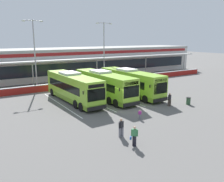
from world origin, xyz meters
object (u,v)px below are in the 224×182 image
(pedestrian_with_handbag, at_px, (134,136))
(lamp_post_centre, at_px, (104,48))
(lamp_post_west, at_px, (35,50))
(coach_bus_leftmost, at_px, (73,88))
(coach_bus_left_centre, at_px, (104,86))
(pedestrian_child, at_px, (140,114))
(pedestrian_approaching_bus, at_px, (121,127))
(litter_bin, at_px, (188,101))
(coach_bus_centre, at_px, (131,83))
(pedestrian_in_dark_coat, at_px, (170,99))

(pedestrian_with_handbag, bearing_deg, lamp_post_centre, 64.42)
(lamp_post_west, bearing_deg, coach_bus_leftmost, -80.41)
(coach_bus_left_centre, bearing_deg, pedestrian_child, -97.76)
(lamp_post_centre, bearing_deg, pedestrian_child, -110.86)
(pedestrian_with_handbag, xyz_separation_m, lamp_post_centre, (12.34, 25.77, 5.43))
(pedestrian_approaching_bus, bearing_deg, coach_bus_leftmost, 84.45)
(lamp_post_centre, bearing_deg, coach_bus_leftmost, -135.63)
(coach_bus_left_centre, relative_size, litter_bin, 13.15)
(coach_bus_leftmost, bearing_deg, pedestrian_child, -74.25)
(coach_bus_left_centre, height_order, pedestrian_approaching_bus, coach_bus_left_centre)
(coach_bus_centre, height_order, litter_bin, coach_bus_centre)
(pedestrian_child, bearing_deg, coach_bus_left_centre, 82.24)
(lamp_post_centre, bearing_deg, pedestrian_approaching_bus, -117.17)
(coach_bus_centre, xyz_separation_m, lamp_post_centre, (2.44, 11.82, 4.50))
(coach_bus_left_centre, distance_m, pedestrian_approaching_bus, 13.50)
(coach_bus_centre, bearing_deg, pedestrian_child, -121.17)
(coach_bus_centre, xyz_separation_m, pedestrian_child, (-5.58, -9.23, -1.24))
(pedestrian_in_dark_coat, height_order, pedestrian_approaching_bus, same)
(coach_bus_leftmost, relative_size, pedestrian_with_handbag, 7.55)
(pedestrian_in_dark_coat, bearing_deg, lamp_post_west, 119.44)
(coach_bus_centre, bearing_deg, litter_bin, -69.01)
(pedestrian_in_dark_coat, distance_m, lamp_post_centre, 19.96)
(litter_bin, bearing_deg, lamp_post_west, 123.77)
(coach_bus_leftmost, bearing_deg, coach_bus_centre, -7.50)
(pedestrian_with_handbag, distance_m, pedestrian_child, 6.41)
(pedestrian_child, xyz_separation_m, litter_bin, (8.68, 1.16, -0.07))
(pedestrian_in_dark_coat, height_order, pedestrian_child, pedestrian_in_dark_coat)
(coach_bus_left_centre, height_order, pedestrian_in_dark_coat, coach_bus_left_centre)
(pedestrian_approaching_bus, bearing_deg, pedestrian_in_dark_coat, 24.28)
(coach_bus_left_centre, relative_size, coach_bus_centre, 1.00)
(lamp_post_west, distance_m, litter_bin, 24.86)
(pedestrian_in_dark_coat, bearing_deg, litter_bin, -16.88)
(pedestrian_child, xyz_separation_m, lamp_post_west, (-4.76, 21.25, 5.75))
(coach_bus_centre, bearing_deg, lamp_post_centre, 78.33)
(lamp_post_centre, bearing_deg, coach_bus_left_centre, -120.32)
(coach_bus_left_centre, xyz_separation_m, litter_bin, (7.37, -8.40, -1.32))
(lamp_post_centre, bearing_deg, pedestrian_in_dark_coat, -95.60)
(pedestrian_with_handbag, distance_m, litter_bin, 14.27)
(coach_bus_centre, xyz_separation_m, litter_bin, (3.10, -8.07, -1.32))
(pedestrian_with_handbag, height_order, pedestrian_approaching_bus, same)
(coach_bus_centre, distance_m, lamp_post_west, 16.48)
(coach_bus_leftmost, xyz_separation_m, pedestrian_approaching_bus, (-1.27, -13.08, -0.91))
(pedestrian_approaching_bus, xyz_separation_m, lamp_post_centre, (12.21, 23.78, 5.42))
(coach_bus_leftmost, height_order, pedestrian_child, coach_bus_leftmost)
(coach_bus_left_centre, xyz_separation_m, pedestrian_approaching_bus, (-5.49, -12.30, -0.91))
(coach_bus_leftmost, height_order, coach_bus_left_centre, same)
(pedestrian_in_dark_coat, relative_size, lamp_post_centre, 0.15)
(pedestrian_in_dark_coat, distance_m, pedestrian_approaching_bus, 11.34)
(pedestrian_with_handbag, relative_size, lamp_post_centre, 0.15)
(coach_bus_centre, xyz_separation_m, pedestrian_with_handbag, (-9.89, -13.95, -0.93))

